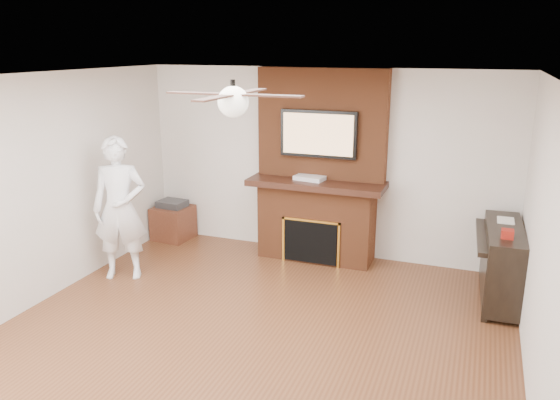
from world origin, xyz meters
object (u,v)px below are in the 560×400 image
at_px(person, 120,209).
at_px(side_table, 173,221).
at_px(fireplace, 318,185).
at_px(piano, 501,261).

distance_m(person, side_table, 1.55).
relative_size(fireplace, side_table, 4.30).
height_order(fireplace, piano, fireplace).
bearing_deg(side_table, person, -79.27).
relative_size(fireplace, person, 1.43).
bearing_deg(person, fireplace, 11.99).
relative_size(side_table, piano, 0.44).
distance_m(fireplace, person, 2.53).
distance_m(fireplace, side_table, 2.32).
height_order(person, piano, person).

